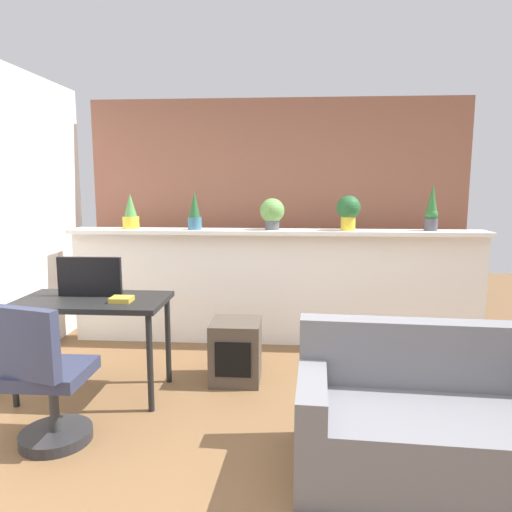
% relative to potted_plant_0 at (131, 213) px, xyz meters
% --- Properties ---
extents(ground_plane, '(12.00, 12.00, 0.00)m').
position_rel_potted_plant_0_xyz_m(ground_plane, '(1.45, -2.00, -1.31)').
color(ground_plane, brown).
extents(divider_wall, '(4.07, 0.16, 1.11)m').
position_rel_potted_plant_0_xyz_m(divider_wall, '(1.45, 0.00, -0.75)').
color(divider_wall, white).
rests_on(divider_wall, ground).
extents(plant_shelf, '(4.07, 0.32, 0.04)m').
position_rel_potted_plant_0_xyz_m(plant_shelf, '(1.45, -0.04, -0.17)').
color(plant_shelf, white).
rests_on(plant_shelf, divider_wall).
extents(brick_wall_behind, '(4.07, 0.10, 2.50)m').
position_rel_potted_plant_0_xyz_m(brick_wall_behind, '(1.45, 0.60, -0.06)').
color(brick_wall_behind, '#935B47').
rests_on(brick_wall_behind, ground).
extents(potted_plant_0, '(0.16, 0.16, 0.35)m').
position_rel_potted_plant_0_xyz_m(potted_plant_0, '(0.00, 0.00, 0.00)').
color(potted_plant_0, gold).
rests_on(potted_plant_0, plant_shelf).
extents(potted_plant_1, '(0.13, 0.13, 0.38)m').
position_rel_potted_plant_0_xyz_m(potted_plant_1, '(0.66, -0.07, 0.02)').
color(potted_plant_1, '#386B84').
rests_on(potted_plant_1, plant_shelf).
extents(potted_plant_2, '(0.24, 0.24, 0.31)m').
position_rel_potted_plant_0_xyz_m(potted_plant_2, '(1.42, -0.02, 0.02)').
color(potted_plant_2, '#4C4C51').
rests_on(potted_plant_2, plant_shelf).
extents(potted_plant_3, '(0.23, 0.23, 0.33)m').
position_rel_potted_plant_0_xyz_m(potted_plant_3, '(2.15, -0.03, 0.04)').
color(potted_plant_3, gold).
rests_on(potted_plant_3, plant_shelf).
extents(potted_plant_4, '(0.13, 0.13, 0.44)m').
position_rel_potted_plant_0_xyz_m(potted_plant_4, '(2.94, -0.01, 0.04)').
color(potted_plant_4, '#4C4C51').
rests_on(potted_plant_4, plant_shelf).
extents(desk, '(1.10, 0.60, 0.75)m').
position_rel_potted_plant_0_xyz_m(desk, '(0.12, -1.29, -0.64)').
color(desk, black).
rests_on(desk, ground).
extents(tv_monitor, '(0.49, 0.04, 0.30)m').
position_rel_potted_plant_0_xyz_m(tv_monitor, '(0.07, -1.21, -0.41)').
color(tv_monitor, black).
rests_on(tv_monitor, desk).
extents(office_chair, '(0.49, 0.49, 0.91)m').
position_rel_potted_plant_0_xyz_m(office_chair, '(0.12, -2.03, -0.92)').
color(office_chair, '#262628').
rests_on(office_chair, ground).
extents(side_cube_shelf, '(0.40, 0.41, 0.50)m').
position_rel_potted_plant_0_xyz_m(side_cube_shelf, '(1.16, -0.97, -1.06)').
color(side_cube_shelf, '#4C4238').
rests_on(side_cube_shelf, ground).
extents(book_on_desk, '(0.15, 0.14, 0.04)m').
position_rel_potted_plant_0_xyz_m(book_on_desk, '(0.37, -1.37, -0.54)').
color(book_on_desk, gold).
rests_on(book_on_desk, desk).
extents(couch, '(1.60, 0.85, 0.80)m').
position_rel_potted_plant_0_xyz_m(couch, '(2.42, -2.13, -1.03)').
color(couch, slate).
rests_on(couch, ground).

